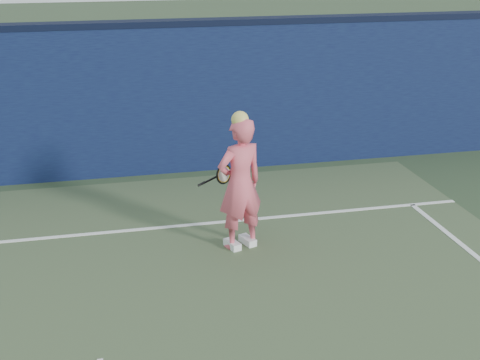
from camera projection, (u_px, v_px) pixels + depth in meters
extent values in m
cube|color=#0C1135|center=(85.00, 105.00, 11.13)|extent=(24.00, 0.40, 2.50)
cube|color=black|center=(79.00, 25.00, 10.68)|extent=(24.00, 0.42, 0.10)
imported|color=#E05769|center=(240.00, 184.00, 8.61)|extent=(0.75, 0.61, 1.77)
sphere|color=#DBCD62|center=(240.00, 120.00, 8.32)|extent=(0.22, 0.22, 0.22)
cube|color=white|center=(248.00, 241.00, 8.96)|extent=(0.20, 0.30, 0.10)
cube|color=white|center=(232.00, 245.00, 8.84)|extent=(0.20, 0.30, 0.10)
torus|color=black|center=(224.00, 174.00, 8.96)|extent=(0.26, 0.18, 0.28)
torus|color=gold|center=(224.00, 174.00, 8.96)|extent=(0.21, 0.14, 0.23)
cylinder|color=beige|center=(224.00, 174.00, 8.96)|extent=(0.20, 0.14, 0.22)
cylinder|color=black|center=(210.00, 180.00, 8.90)|extent=(0.24, 0.12, 0.09)
cylinder|color=black|center=(201.00, 184.00, 8.86)|extent=(0.12, 0.07, 0.06)
cube|color=white|center=(94.00, 234.00, 9.26)|extent=(11.00, 0.08, 0.01)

